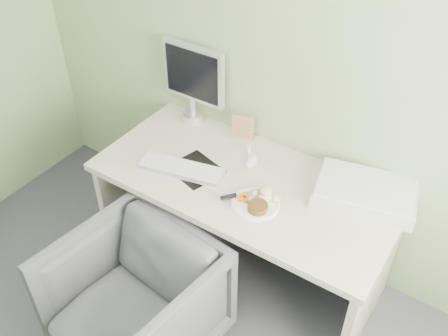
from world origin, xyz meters
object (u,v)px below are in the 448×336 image
Objects in this scene: desk at (244,205)px; plate at (255,204)px; scanner at (365,193)px; desk_chair at (135,301)px; monitor at (193,80)px.

plate is (0.14, -0.13, 0.19)m from desk.
scanner reaches higher than desk.
desk_chair is (-0.34, -0.57, -0.40)m from plate.
desk is at bearing 136.99° from plate.
plate reaches higher than desk.
plate is 0.50× the size of monitor.
plate is 0.86m from monitor.
plate is 0.49× the size of scanner.
scanner is at bearing 38.24° from plate.
monitor is (-0.69, 0.44, 0.27)m from plate.
monitor is (-1.12, 0.11, 0.24)m from scanner.
monitor is 0.66× the size of desk_chair.
scanner reaches higher than desk_chair.
monitor reaches higher than desk.
plate reaches higher than desk_chair.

